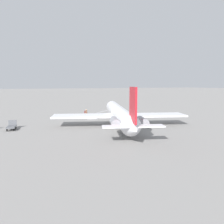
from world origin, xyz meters
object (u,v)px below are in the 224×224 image
(passenger, at_px, (86,113))
(luggage_cart, at_px, (12,126))
(boarding_stairs, at_px, (94,117))
(airplane_main, at_px, (119,114))

(passenger, xyz_separation_m, luggage_cart, (-5.21, 12.46, -0.54))
(boarding_stairs, xyz_separation_m, passenger, (0.76, 1.34, 0.65))
(airplane_main, distance_m, luggage_cart, 15.42)
(passenger, bearing_deg, boarding_stairs, -10.62)
(luggage_cart, bearing_deg, passenger, -58.02)
(boarding_stairs, relative_size, passenger, 2.37)
(boarding_stairs, relative_size, luggage_cart, 1.76)
(passenger, height_order, luggage_cart, passenger)
(airplane_main, bearing_deg, passenger, 35.12)
(airplane_main, bearing_deg, luggage_cart, 95.94)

